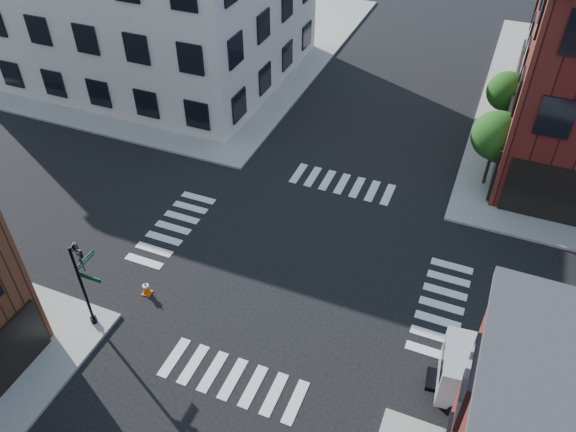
# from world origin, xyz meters

# --- Properties ---
(ground) EXTENTS (120.00, 120.00, 0.00)m
(ground) POSITION_xyz_m (0.00, 0.00, 0.00)
(ground) COLOR black
(ground) RESTS_ON ground
(sidewalk_nw) EXTENTS (30.00, 30.00, 0.15)m
(sidewalk_nw) POSITION_xyz_m (-21.00, 21.00, 0.07)
(sidewalk_nw) COLOR gray
(sidewalk_nw) RESTS_ON ground
(tree_near) EXTENTS (2.69, 2.69, 4.49)m
(tree_near) POSITION_xyz_m (7.56, 9.98, 3.16)
(tree_near) COLOR black
(tree_near) RESTS_ON ground
(tree_far) EXTENTS (2.43, 2.43, 4.07)m
(tree_far) POSITION_xyz_m (7.56, 15.98, 2.87)
(tree_far) COLOR black
(tree_far) RESTS_ON ground
(signal_pole) EXTENTS (1.29, 1.24, 4.60)m
(signal_pole) POSITION_xyz_m (-6.72, -6.68, 2.86)
(signal_pole) COLOR black
(signal_pole) RESTS_ON ground
(box_truck) EXTENTS (8.00, 3.07, 3.55)m
(box_truck) POSITION_xyz_m (11.49, -3.96, 1.85)
(box_truck) COLOR silver
(box_truck) RESTS_ON ground
(traffic_cone) EXTENTS (0.45, 0.45, 0.75)m
(traffic_cone) POSITION_xyz_m (-5.70, -4.41, 0.36)
(traffic_cone) COLOR #D75C09
(traffic_cone) RESTS_ON ground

